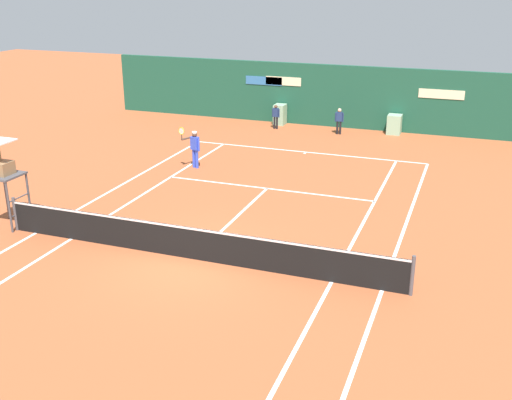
{
  "coord_description": "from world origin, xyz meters",
  "views": [
    {
      "loc": [
        7.05,
        -13.96,
        7.47
      ],
      "look_at": [
        0.79,
        3.05,
        0.8
      ],
      "focal_mm": 43.09,
      "sensor_mm": 36.0,
      "label": 1
    }
  ],
  "objects_px": {
    "ball_kid_centre_post": "(276,115)",
    "player_on_baseline": "(194,146)",
    "tennis_ball_near_service_line": "(198,156)",
    "umpire_chair": "(3,171)",
    "ball_kid_right_post": "(339,119)"
  },
  "relations": [
    {
      "from": "ball_kid_centre_post",
      "to": "ball_kid_right_post",
      "type": "bearing_deg",
      "value": -174.45
    },
    {
      "from": "umpire_chair",
      "to": "ball_kid_right_post",
      "type": "height_order",
      "value": "umpire_chair"
    },
    {
      "from": "umpire_chair",
      "to": "ball_kid_right_post",
      "type": "distance_m",
      "value": 16.8
    },
    {
      "from": "ball_kid_centre_post",
      "to": "tennis_ball_near_service_line",
      "type": "relative_size",
      "value": 18.36
    },
    {
      "from": "tennis_ball_near_service_line",
      "to": "umpire_chair",
      "type": "bearing_deg",
      "value": -103.87
    },
    {
      "from": "player_on_baseline",
      "to": "tennis_ball_near_service_line",
      "type": "relative_size",
      "value": 26.0
    },
    {
      "from": "player_on_baseline",
      "to": "ball_kid_centre_post",
      "type": "xyz_separation_m",
      "value": [
        0.96,
        7.6,
        -0.21
      ]
    },
    {
      "from": "ball_kid_right_post",
      "to": "tennis_ball_near_service_line",
      "type": "relative_size",
      "value": 19.09
    },
    {
      "from": "umpire_chair",
      "to": "ball_kid_right_post",
      "type": "xyz_separation_m",
      "value": [
        7.1,
        15.19,
        -1.05
      ]
    },
    {
      "from": "player_on_baseline",
      "to": "ball_kid_right_post",
      "type": "height_order",
      "value": "player_on_baseline"
    },
    {
      "from": "umpire_chair",
      "to": "player_on_baseline",
      "type": "bearing_deg",
      "value": 159.52
    },
    {
      "from": "umpire_chair",
      "to": "ball_kid_centre_post",
      "type": "bearing_deg",
      "value": 165.98
    },
    {
      "from": "umpire_chair",
      "to": "ball_kid_centre_post",
      "type": "relative_size",
      "value": 2.21
    },
    {
      "from": "player_on_baseline",
      "to": "ball_kid_centre_post",
      "type": "height_order",
      "value": "player_on_baseline"
    },
    {
      "from": "ball_kid_centre_post",
      "to": "player_on_baseline",
      "type": "bearing_deg",
      "value": 88.36
    }
  ]
}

